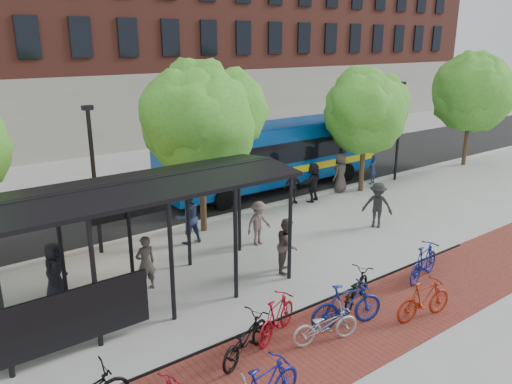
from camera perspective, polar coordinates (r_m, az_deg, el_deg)
ground at (r=18.95m, az=7.11°, el=-5.27°), size 160.00×160.00×0.00m
asphalt_street at (r=24.99m, az=-5.60°, el=0.31°), size 160.00×8.00×0.01m
curb at (r=21.79m, az=-0.13°, el=-1.97°), size 160.00×0.25×0.12m
brick_strip at (r=14.61m, az=15.12°, el=-12.88°), size 24.00×3.00×0.01m
bike_rack_rail at (r=14.24m, az=8.85°, el=-13.30°), size 12.00×0.05×0.95m
building_brick at (r=44.63m, az=-7.08°, el=20.52°), size 55.00×14.00×20.00m
bus_shelter at (r=13.43m, az=-16.92°, el=-1.71°), size 10.60×3.07×3.60m
tree_b at (r=18.66m, az=-6.20°, el=8.64°), size 5.15×4.20×6.47m
tree_c at (r=24.49m, az=12.49°, el=9.35°), size 4.66×3.80×5.92m
tree_d at (r=31.77m, az=23.53°, el=10.78°), size 5.39×4.40×6.55m
lamp_post_left at (r=17.56m, az=-18.02°, el=1.66°), size 0.35×0.20×5.12m
lamp_post_right at (r=27.07m, az=16.01°, el=6.99°), size 0.35×0.20×5.12m
bus at (r=24.66m, az=2.07°, el=4.61°), size 12.01×2.92×3.24m
bike_4 at (r=12.06m, az=-1.23°, el=-16.39°), size 2.02×1.37×1.00m
bike_5 at (r=12.77m, az=2.37°, el=-14.07°), size 1.87×1.19×1.09m
bike_6 at (r=12.72m, az=7.93°, el=-14.82°), size 1.86×1.06×0.93m
bike_7 at (r=13.34m, az=10.36°, el=-12.58°), size 2.12×1.13×1.23m
bike_8 at (r=14.50m, az=11.39°, el=-10.71°), size 1.91×1.32×0.95m
bike_9 at (r=14.22m, az=18.64°, el=-11.57°), size 1.89×0.82×1.10m
bike_11 at (r=16.37m, az=18.63°, el=-7.58°), size 2.00×0.96×1.16m
pedestrian_0 at (r=15.49m, az=-22.03°, el=-8.31°), size 0.97×0.94×1.68m
pedestrian_1 at (r=15.15m, az=-12.51°, el=-7.95°), size 0.64×0.44×1.70m
pedestrian_2 at (r=18.24m, az=-7.79°, el=-2.89°), size 0.98×0.78×1.96m
pedestrian_3 at (r=17.99m, az=0.31°, el=-3.58°), size 1.11×0.70×1.63m
pedestrian_4 at (r=22.62m, az=4.23°, el=0.58°), size 0.95×0.50×1.54m
pedestrian_5 at (r=22.98m, az=6.54°, el=1.13°), size 1.76×1.10×1.81m
pedestrian_6 at (r=24.61m, az=9.64°, el=2.20°), size 1.06×0.82×1.92m
pedestrian_7 at (r=26.36m, az=13.17°, el=2.53°), size 0.64×0.51×1.52m
pedestrian_8 at (r=15.98m, az=3.60°, el=-6.06°), size 1.09×1.08×1.77m
pedestrian_9 at (r=20.19m, az=13.70°, el=-1.47°), size 1.22×1.36×1.83m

